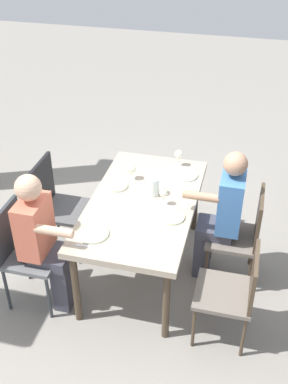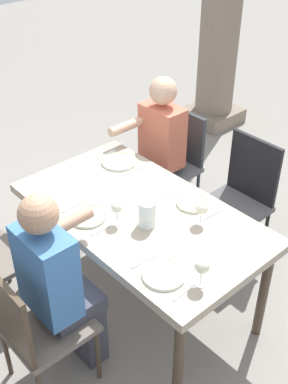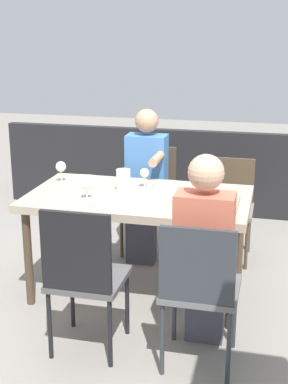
{
  "view_description": "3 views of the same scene",
  "coord_description": "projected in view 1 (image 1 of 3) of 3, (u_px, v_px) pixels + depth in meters",
  "views": [
    {
      "loc": [
        -3.23,
        -0.82,
        3.12
      ],
      "look_at": [
        0.09,
        0.01,
        0.81
      ],
      "focal_mm": 44.24,
      "sensor_mm": 36.0,
      "label": 1
    },
    {
      "loc": [
        1.81,
        -1.6,
        2.59
      ],
      "look_at": [
        0.02,
        0.01,
        0.92
      ],
      "focal_mm": 45.89,
      "sensor_mm": 36.0,
      "label": 2
    },
    {
      "loc": [
        -0.94,
        3.7,
        1.95
      ],
      "look_at": [
        -0.03,
        -0.06,
        0.78
      ],
      "focal_mm": 51.47,
      "sensor_mm": 36.0,
      "label": 3
    }
  ],
  "objects": [
    {
      "name": "wine_glass_2",
      "position": [
        132.0,
        169.0,
        4.31
      ],
      "size": [
        0.08,
        0.08,
        0.15
      ],
      "color": "white",
      "rests_on": "dining_table"
    },
    {
      "name": "chair_west_north",
      "position": [
        24.0,
        249.0,
        3.91
      ],
      "size": [
        0.44,
        0.44,
        0.93
      ],
      "color": "#5B5E61",
      "rests_on": "ground"
    },
    {
      "name": "plate_0",
      "position": [
        93.0,
        233.0,
        3.7
      ],
      "size": [
        0.25,
        0.25,
        0.02
      ],
      "color": "white",
      "rests_on": "dining_table"
    },
    {
      "name": "ground_plane",
      "position": [
        143.0,
        268.0,
        4.51
      ],
      "size": [
        16.0,
        16.0,
        0.0
      ],
      "primitive_type": "plane",
      "color": "gray"
    },
    {
      "name": "fork_3",
      "position": [
        183.0,
        184.0,
        4.3
      ],
      "size": [
        0.03,
        0.17,
        0.01
      ],
      "primitive_type": "cube",
      "rotation": [
        0.0,
        0.0,
        -0.1
      ],
      "color": "silver",
      "rests_on": "dining_table"
    },
    {
      "name": "diner_woman_green",
      "position": [
        222.0,
        213.0,
        4.07
      ],
      "size": [
        0.34,
        0.49,
        1.29
      ],
      "color": "#3F3F4C",
      "rests_on": "ground"
    },
    {
      "name": "chair_west_south",
      "position": [
        235.0,
        290.0,
        3.59
      ],
      "size": [
        0.44,
        0.44,
        0.85
      ],
      "color": "#6A6158",
      "rests_on": "ground"
    },
    {
      "name": "water_pitcher",
      "position": [
        153.0,
        187.0,
        4.12
      ],
      "size": [
        0.11,
        0.11,
        0.17
      ],
      "color": "white",
      "rests_on": "dining_table"
    },
    {
      "name": "chair_mid_south",
      "position": [
        243.0,
        232.0,
        4.13
      ],
      "size": [
        0.44,
        0.44,
        0.92
      ],
      "color": "#6A6158",
      "rests_on": "ground"
    },
    {
      "name": "spoon_3",
      "position": [
        188.0,
        167.0,
        4.54
      ],
      "size": [
        0.03,
        0.17,
        0.01
      ],
      "primitive_type": "cube",
      "rotation": [
        0.0,
        0.0,
        0.06
      ],
      "color": "silver",
      "rests_on": "dining_table"
    },
    {
      "name": "dining_table",
      "position": [
        143.0,
        208.0,
        4.11
      ],
      "size": [
        1.6,
        0.9,
        0.77
      ],
      "color": "tan",
      "rests_on": "ground"
    },
    {
      "name": "chair_mid_north",
      "position": [
        56.0,
        201.0,
        4.47
      ],
      "size": [
        0.44,
        0.44,
        0.96
      ],
      "color": "#4F4F50",
      "rests_on": "ground"
    },
    {
      "name": "fork_1",
      "position": [
        167.0,
        228.0,
        3.76
      ],
      "size": [
        0.03,
        0.17,
        0.01
      ],
      "primitive_type": "cube",
      "rotation": [
        0.0,
        0.0,
        0.07
      ],
      "color": "silver",
      "rests_on": "dining_table"
    },
    {
      "name": "fork_2",
      "position": [
        112.0,
        195.0,
        4.15
      ],
      "size": [
        0.03,
        0.17,
        0.01
      ],
      "primitive_type": "cube",
      "rotation": [
        0.0,
        0.0,
        0.07
      ],
      "color": "silver",
      "rests_on": "dining_table"
    },
    {
      "name": "plate_1",
      "position": [
        171.0,
        216.0,
        3.88
      ],
      "size": [
        0.23,
        0.23,
        0.02
      ],
      "color": "white",
      "rests_on": "dining_table"
    },
    {
      "name": "spoon_2",
      "position": [
        121.0,
        178.0,
        4.39
      ],
      "size": [
        0.04,
        0.17,
        0.01
      ],
      "primitive_type": "cube",
      "rotation": [
        0.0,
        0.0,
        -0.12
      ],
      "color": "silver",
      "rests_on": "dining_table"
    },
    {
      "name": "diner_man_white",
      "position": [
        44.0,
        239.0,
        3.79
      ],
      "size": [
        0.35,
        0.49,
        1.27
      ],
      "color": "#3F3F4C",
      "rests_on": "ground"
    },
    {
      "name": "fork_0",
      "position": [
        87.0,
        246.0,
        3.58
      ],
      "size": [
        0.03,
        0.17,
        0.01
      ],
      "primitive_type": "cube",
      "rotation": [
        0.0,
        0.0,
        0.07
      ],
      "color": "silver",
      "rests_on": "dining_table"
    },
    {
      "name": "wine_glass_3",
      "position": [
        179.0,
        155.0,
        4.51
      ],
      "size": [
        0.08,
        0.08,
        0.17
      ],
      "color": "white",
      "rests_on": "dining_table"
    },
    {
      "name": "spoon_1",
      "position": [
        174.0,
        207.0,
        4.0
      ],
      "size": [
        0.02,
        0.17,
        0.01
      ],
      "primitive_type": "cube",
      "rotation": [
        0.0,
        0.0,
        0.04
      ],
      "color": "silver",
      "rests_on": "dining_table"
    },
    {
      "name": "spoon_0",
      "position": [
        99.0,
        223.0,
        3.82
      ],
      "size": [
        0.02,
        0.17,
        0.01
      ],
      "primitive_type": "cube",
      "rotation": [
        0.0,
        0.0,
        0.0
      ],
      "color": "silver",
      "rests_on": "dining_table"
    },
    {
      "name": "plate_3",
      "position": [
        185.0,
        175.0,
        4.42
      ],
      "size": [
        0.23,
        0.23,
        0.02
      ],
      "color": "white",
      "rests_on": "dining_table"
    },
    {
      "name": "wine_glass_1",
      "position": [
        164.0,
        194.0,
        3.97
      ],
      "size": [
        0.07,
        0.07,
        0.15
      ],
      "color": "white",
      "rests_on": "dining_table"
    },
    {
      "name": "plate_2",
      "position": [
        117.0,
        186.0,
        4.26
      ],
      "size": [
        0.2,
        0.2,
        0.02
      ],
      "color": "white",
      "rests_on": "dining_table"
    }
  ]
}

